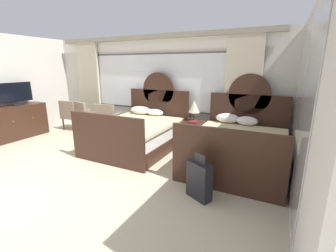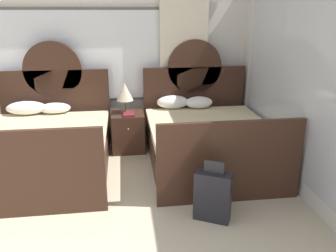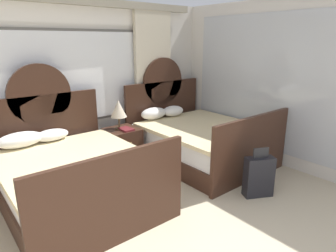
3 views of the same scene
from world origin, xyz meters
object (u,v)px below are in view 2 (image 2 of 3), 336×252
(book_on_nightstand, at_px, (129,114))
(suitcase_on_floor, at_px, (213,196))
(bed_near_mirror, at_px, (207,140))
(table_lamp_on_nightstand, at_px, (125,92))
(bed_near_window, at_px, (46,147))
(nightstand_between_beds, at_px, (128,132))

(book_on_nightstand, relative_size, suitcase_on_floor, 0.37)
(book_on_nightstand, bearing_deg, bed_near_mirror, -26.98)
(table_lamp_on_nightstand, height_order, book_on_nightstand, table_lamp_on_nightstand)
(bed_near_window, bearing_deg, bed_near_mirror, 0.02)
(bed_near_mirror, xyz_separation_m, book_on_nightstand, (-1.12, 0.57, 0.27))
(bed_near_window, bearing_deg, suitcase_on_floor, -35.56)
(nightstand_between_beds, xyz_separation_m, suitcase_on_floor, (0.86, -2.11, -0.03))
(bed_near_mirror, relative_size, book_on_nightstand, 8.34)
(book_on_nightstand, bearing_deg, nightstand_between_beds, 100.13)
(bed_near_window, height_order, table_lamp_on_nightstand, bed_near_window)
(bed_near_window, xyz_separation_m, bed_near_mirror, (2.29, 0.00, 0.00))
(nightstand_between_beds, xyz_separation_m, table_lamp_on_nightstand, (-0.03, 0.03, 0.65))
(bed_near_window, xyz_separation_m, nightstand_between_beds, (1.15, 0.68, -0.06))
(bed_near_window, height_order, suitcase_on_floor, bed_near_window)
(table_lamp_on_nightstand, relative_size, suitcase_on_floor, 0.70)
(nightstand_between_beds, xyz_separation_m, book_on_nightstand, (0.02, -0.10, 0.33))
(table_lamp_on_nightstand, bearing_deg, suitcase_on_floor, -67.53)
(book_on_nightstand, bearing_deg, table_lamp_on_nightstand, 109.53)
(nightstand_between_beds, bearing_deg, bed_near_window, -149.60)
(bed_near_window, height_order, nightstand_between_beds, bed_near_window)
(bed_near_mirror, relative_size, nightstand_between_beds, 3.47)
(table_lamp_on_nightstand, height_order, suitcase_on_floor, table_lamp_on_nightstand)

